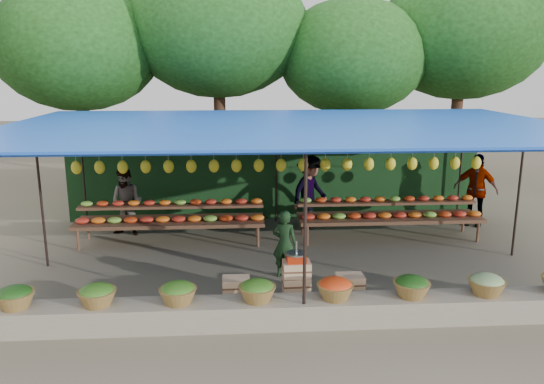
{
  "coord_description": "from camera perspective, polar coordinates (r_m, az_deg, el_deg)",
  "views": [
    {
      "loc": [
        -0.96,
        -10.25,
        3.89
      ],
      "look_at": [
        -0.28,
        0.2,
        1.41
      ],
      "focal_mm": 35.0,
      "sensor_mm": 36.0,
      "label": 1
    }
  ],
  "objects": [
    {
      "name": "ground",
      "position": [
        11.01,
        1.55,
        -7.37
      ],
      "size": [
        60.0,
        60.0,
        0.0
      ],
      "primitive_type": "plane",
      "color": "brown",
      "rests_on": "ground"
    },
    {
      "name": "stone_curb",
      "position": [
        8.42,
        3.3,
        -12.7
      ],
      "size": [
        10.6,
        0.55,
        0.4
      ],
      "primitive_type": "cube",
      "color": "gray",
      "rests_on": "ground"
    },
    {
      "name": "stall_canopy",
      "position": [
        10.44,
        1.6,
        6.63
      ],
      "size": [
        10.8,
        6.6,
        2.82
      ],
      "color": "black",
      "rests_on": "ground"
    },
    {
      "name": "produce_baskets",
      "position": [
        8.26,
        2.64,
        -10.46
      ],
      "size": [
        8.98,
        0.58,
        0.34
      ],
      "color": "brown",
      "rests_on": "stone_curb"
    },
    {
      "name": "netting_backdrop",
      "position": [
        13.7,
        0.38,
        2.21
      ],
      "size": [
        10.6,
        0.06,
        2.5
      ],
      "primitive_type": "cube",
      "color": "#17411E",
      "rests_on": "ground"
    },
    {
      "name": "tree_row",
      "position": [
        16.43,
        1.46,
        16.16
      ],
      "size": [
        16.51,
        5.5,
        7.12
      ],
      "color": "#342012",
      "rests_on": "ground"
    },
    {
      "name": "fruit_table_left",
      "position": [
        12.16,
        -10.81,
        -2.59
      ],
      "size": [
        4.21,
        0.95,
        0.93
      ],
      "color": "#48281C",
      "rests_on": "ground"
    },
    {
      "name": "fruit_table_right",
      "position": [
        12.55,
        12.48,
        -2.17
      ],
      "size": [
        4.21,
        0.95,
        0.93
      ],
      "color": "#48281C",
      "rests_on": "ground"
    },
    {
      "name": "crate_counter",
      "position": [
        8.96,
        2.46,
        -10.25
      ],
      "size": [
        2.36,
        0.35,
        0.77
      ],
      "color": "tan",
      "rests_on": "ground"
    },
    {
      "name": "weighing_scale",
      "position": [
        8.76,
        2.63,
        -6.97
      ],
      "size": [
        0.34,
        0.34,
        0.36
      ],
      "color": "#B6290E",
      "rests_on": "crate_counter"
    },
    {
      "name": "vendor_seated",
      "position": [
        9.98,
        1.37,
        -5.6
      ],
      "size": [
        0.56,
        0.47,
        1.31
      ],
      "primitive_type": "imported",
      "rotation": [
        0.0,
        0.0,
        2.77
      ],
      "color": "black",
      "rests_on": "ground"
    },
    {
      "name": "customer_left",
      "position": [
        12.86,
        -15.33,
        -1.08
      ],
      "size": [
        0.91,
        0.79,
        1.59
      ],
      "primitive_type": "imported",
      "rotation": [
        0.0,
        0.0,
        -0.27
      ],
      "color": "slate",
      "rests_on": "ground"
    },
    {
      "name": "customer_mid",
      "position": [
        13.05,
        4.11,
        0.03
      ],
      "size": [
        1.31,
        1.27,
        1.79
      ],
      "primitive_type": "imported",
      "rotation": [
        0.0,
        0.0,
        0.73
      ],
      "color": "slate",
      "rests_on": "ground"
    },
    {
      "name": "customer_right",
      "position": [
        14.13,
        21.04,
        0.23
      ],
      "size": [
        1.13,
        0.97,
        1.82
      ],
      "primitive_type": "imported",
      "rotation": [
        0.0,
        0.0,
        -0.61
      ],
      "color": "slate",
      "rests_on": "ground"
    },
    {
      "name": "blue_crate_front",
      "position": [
        9.32,
        -25.7,
        -11.69
      ],
      "size": [
        0.62,
        0.52,
        0.32
      ],
      "primitive_type": "cube",
      "rotation": [
        0.0,
        0.0,
        -0.32
      ],
      "color": "navy",
      "rests_on": "ground"
    }
  ]
}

